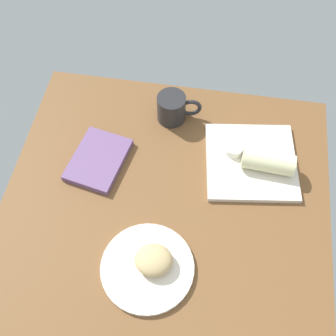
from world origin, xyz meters
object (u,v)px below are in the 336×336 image
object	(u,v)px
scone_pastry	(154,260)
book_stack	(98,160)
breakfast_wrap	(268,162)
round_plate	(147,268)
sauce_cup	(234,149)
coffee_mug	(173,108)
square_plate	(251,162)

from	to	relation	value
scone_pastry	book_stack	world-z (taller)	scone_pastry
breakfast_wrap	round_plate	bearing A→B (deg)	-35.98
sauce_cup	book_stack	distance (cm)	39.46
round_plate	sauce_cup	world-z (taller)	sauce_cup
scone_pastry	coffee_mug	xyz separation A→B (cm)	(-47.69, -2.58, 0.99)
scone_pastry	round_plate	bearing A→B (deg)	-52.00
square_plate	round_plate	bearing A→B (deg)	-33.85
scone_pastry	coffee_mug	size ratio (longest dim) A/B	0.70
scone_pastry	book_stack	xyz separation A→B (cm)	(-28.09, -21.43, -2.61)
sauce_cup	breakfast_wrap	bearing A→B (deg)	68.28
breakfast_wrap	book_stack	world-z (taller)	breakfast_wrap
coffee_mug	scone_pastry	bearing A→B (deg)	3.10
square_plate	sauce_cup	distance (cm)	6.22
round_plate	book_stack	distance (cm)	35.41
sauce_cup	breakfast_wrap	world-z (taller)	breakfast_wrap
round_plate	square_plate	distance (cm)	43.06
breakfast_wrap	coffee_mug	bearing A→B (deg)	-113.13
square_plate	book_stack	world-z (taller)	book_stack
book_stack	coffee_mug	size ratio (longest dim) A/B	1.57
scone_pastry	breakfast_wrap	bearing A→B (deg)	140.84
round_plate	coffee_mug	xyz separation A→B (cm)	(-48.91, -1.02, 3.98)
round_plate	sauce_cup	size ratio (longest dim) A/B	4.48
scone_pastry	sauce_cup	distance (cm)	40.46
scone_pastry	coffee_mug	world-z (taller)	coffee_mug
square_plate	coffee_mug	distance (cm)	28.51
round_plate	square_plate	world-z (taller)	square_plate
square_plate	book_stack	size ratio (longest dim) A/B	1.21
square_plate	sauce_cup	bearing A→B (deg)	-111.72
breakfast_wrap	coffee_mug	world-z (taller)	coffee_mug
round_plate	book_stack	size ratio (longest dim) A/B	1.11
scone_pastry	sauce_cup	size ratio (longest dim) A/B	1.80
scone_pastry	breakfast_wrap	world-z (taller)	breakfast_wrap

